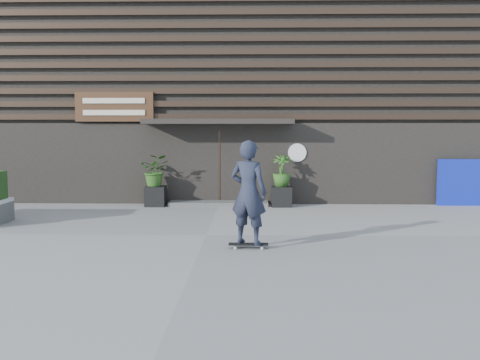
{
  "coord_description": "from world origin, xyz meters",
  "views": [
    {
      "loc": [
        1.0,
        -11.59,
        2.35
      ],
      "look_at": [
        0.72,
        1.26,
        1.1
      ],
      "focal_mm": 40.06,
      "sensor_mm": 36.0,
      "label": 1
    }
  ],
  "objects_px": {
    "planter_pot_left": "(156,196)",
    "planter_pot_right": "(281,196)",
    "blue_tarp": "(462,182)",
    "skateboarder": "(248,193)"
  },
  "relations": [
    {
      "from": "planter_pot_left",
      "to": "blue_tarp",
      "type": "height_order",
      "value": "blue_tarp"
    },
    {
      "from": "planter_pot_left",
      "to": "planter_pot_right",
      "type": "bearing_deg",
      "value": 0.0
    },
    {
      "from": "planter_pot_left",
      "to": "planter_pot_right",
      "type": "relative_size",
      "value": 1.0
    },
    {
      "from": "planter_pot_right",
      "to": "blue_tarp",
      "type": "distance_m",
      "value": 5.53
    },
    {
      "from": "planter_pot_left",
      "to": "skateboarder",
      "type": "relative_size",
      "value": 0.28
    },
    {
      "from": "planter_pot_right",
      "to": "blue_tarp",
      "type": "height_order",
      "value": "blue_tarp"
    },
    {
      "from": "planter_pot_left",
      "to": "blue_tarp",
      "type": "relative_size",
      "value": 0.4
    },
    {
      "from": "blue_tarp",
      "to": "planter_pot_right",
      "type": "bearing_deg",
      "value": -177.06
    },
    {
      "from": "planter_pot_left",
      "to": "planter_pot_right",
      "type": "xyz_separation_m",
      "value": [
        3.8,
        0.0,
        0.0
      ]
    },
    {
      "from": "skateboarder",
      "to": "planter_pot_left",
      "type": "bearing_deg",
      "value": 116.54
    }
  ]
}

